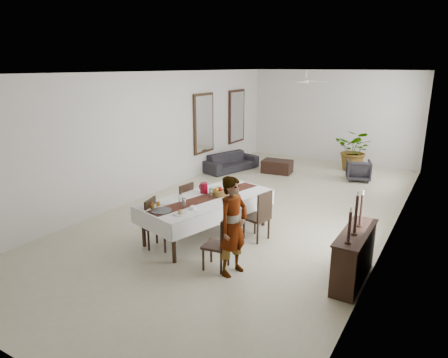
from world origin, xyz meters
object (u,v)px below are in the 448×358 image
at_px(dining_table_top, 207,199).
at_px(woman, 233,226).
at_px(sideboard_body, 354,257).
at_px(red_pitcher, 204,188).
at_px(sofa, 231,162).

bearing_deg(dining_table_top, woman, -27.14).
bearing_deg(woman, dining_table_top, 60.05).
relative_size(dining_table_top, woman, 1.53).
xyz_separation_m(woman, sideboard_body, (1.77, 0.76, -0.42)).
height_order(red_pitcher, woman, woman).
height_order(woman, sideboard_body, woman).
bearing_deg(woman, red_pitcher, 59.44).
relative_size(woman, sofa, 0.86).
xyz_separation_m(woman, sofa, (-3.42, 5.88, -0.55)).
bearing_deg(sideboard_body, red_pitcher, 170.72).
distance_m(dining_table_top, woman, 1.61).
height_order(dining_table_top, sofa, dining_table_top).
height_order(red_pitcher, sideboard_body, red_pitcher).
bearing_deg(sofa, sideboard_body, -118.00).
distance_m(red_pitcher, sofa, 5.05).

